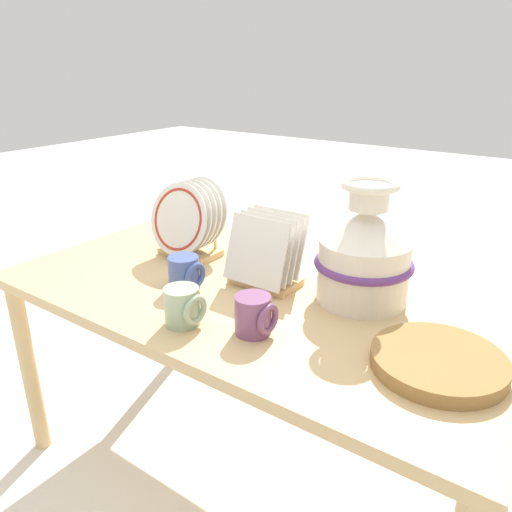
{
  "coord_description": "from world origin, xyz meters",
  "views": [
    {
      "loc": [
        0.8,
        -1.13,
        1.37
      ],
      "look_at": [
        0.0,
        0.0,
        0.82
      ],
      "focal_mm": 35.0,
      "sensor_mm": 36.0,
      "label": 1
    }
  ],
  "objects_px": {
    "dish_rack_square_plates": "(265,258)",
    "mug_plum_glaze": "(255,315)",
    "ceramic_vase": "(364,253)",
    "mug_cobalt_glaze": "(185,273)",
    "dish_rack_round_plates": "(188,223)",
    "wicker_charger_stack": "(438,362)",
    "mug_sage_glaze": "(183,307)"
  },
  "relations": [
    {
      "from": "ceramic_vase",
      "to": "mug_cobalt_glaze",
      "type": "bearing_deg",
      "value": -152.66
    },
    {
      "from": "ceramic_vase",
      "to": "wicker_charger_stack",
      "type": "xyz_separation_m",
      "value": [
        0.29,
        -0.22,
        -0.13
      ]
    },
    {
      "from": "ceramic_vase",
      "to": "mug_cobalt_glaze",
      "type": "height_order",
      "value": "ceramic_vase"
    },
    {
      "from": "ceramic_vase",
      "to": "mug_sage_glaze",
      "type": "relative_size",
      "value": 3.43
    },
    {
      "from": "mug_plum_glaze",
      "to": "mug_sage_glaze",
      "type": "height_order",
      "value": "same"
    },
    {
      "from": "dish_rack_square_plates",
      "to": "dish_rack_round_plates",
      "type": "bearing_deg",
      "value": 173.4
    },
    {
      "from": "dish_rack_round_plates",
      "to": "wicker_charger_stack",
      "type": "bearing_deg",
      "value": -11.7
    },
    {
      "from": "mug_plum_glaze",
      "to": "wicker_charger_stack",
      "type": "bearing_deg",
      "value": 14.82
    },
    {
      "from": "mug_cobalt_glaze",
      "to": "dish_rack_round_plates",
      "type": "bearing_deg",
      "value": 130.4
    },
    {
      "from": "dish_rack_square_plates",
      "to": "mug_plum_glaze",
      "type": "distance_m",
      "value": 0.31
    },
    {
      "from": "dish_rack_square_plates",
      "to": "wicker_charger_stack",
      "type": "bearing_deg",
      "value": -14.73
    },
    {
      "from": "mug_cobalt_glaze",
      "to": "mug_sage_glaze",
      "type": "bearing_deg",
      "value": -48.26
    },
    {
      "from": "ceramic_vase",
      "to": "dish_rack_square_plates",
      "type": "distance_m",
      "value": 0.31
    },
    {
      "from": "mug_cobalt_glaze",
      "to": "mug_sage_glaze",
      "type": "relative_size",
      "value": 1.0
    },
    {
      "from": "dish_rack_square_plates",
      "to": "mug_plum_glaze",
      "type": "bearing_deg",
      "value": -60.36
    },
    {
      "from": "wicker_charger_stack",
      "to": "mug_sage_glaze",
      "type": "bearing_deg",
      "value": -163.3
    },
    {
      "from": "wicker_charger_stack",
      "to": "mug_cobalt_glaze",
      "type": "relative_size",
      "value": 2.93
    },
    {
      "from": "mug_cobalt_glaze",
      "to": "mug_sage_glaze",
      "type": "distance_m",
      "value": 0.22
    },
    {
      "from": "ceramic_vase",
      "to": "dish_rack_square_plates",
      "type": "bearing_deg",
      "value": -166.46
    },
    {
      "from": "dish_rack_square_plates",
      "to": "ceramic_vase",
      "type": "bearing_deg",
      "value": 13.54
    },
    {
      "from": "dish_rack_round_plates",
      "to": "wicker_charger_stack",
      "type": "xyz_separation_m",
      "value": [
        0.94,
        -0.19,
        -0.1
      ]
    },
    {
      "from": "ceramic_vase",
      "to": "dish_rack_round_plates",
      "type": "xyz_separation_m",
      "value": [
        -0.65,
        -0.03,
        -0.03
      ]
    },
    {
      "from": "mug_plum_glaze",
      "to": "mug_sage_glaze",
      "type": "bearing_deg",
      "value": -158.96
    },
    {
      "from": "ceramic_vase",
      "to": "mug_plum_glaze",
      "type": "xyz_separation_m",
      "value": [
        -0.14,
        -0.34,
        -0.1
      ]
    },
    {
      "from": "dish_rack_square_plates",
      "to": "mug_cobalt_glaze",
      "type": "relative_size",
      "value": 2.15
    },
    {
      "from": "mug_sage_glaze",
      "to": "ceramic_vase",
      "type": "bearing_deg",
      "value": 51.74
    },
    {
      "from": "ceramic_vase",
      "to": "wicker_charger_stack",
      "type": "bearing_deg",
      "value": -37.65
    },
    {
      "from": "ceramic_vase",
      "to": "dish_rack_round_plates",
      "type": "relative_size",
      "value": 1.33
    },
    {
      "from": "dish_rack_round_plates",
      "to": "mug_cobalt_glaze",
      "type": "relative_size",
      "value": 2.59
    },
    {
      "from": "ceramic_vase",
      "to": "mug_sage_glaze",
      "type": "distance_m",
      "value": 0.53
    },
    {
      "from": "ceramic_vase",
      "to": "mug_sage_glaze",
      "type": "height_order",
      "value": "ceramic_vase"
    },
    {
      "from": "dish_rack_square_plates",
      "to": "mug_plum_glaze",
      "type": "relative_size",
      "value": 2.15
    }
  ]
}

